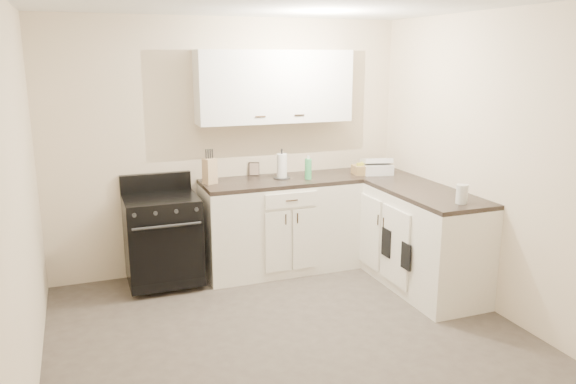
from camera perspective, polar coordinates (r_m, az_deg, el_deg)
name	(u,v)px	position (r m, az deg, el deg)	size (l,w,h in m)	color
floor	(295,343)	(4.43, 0.72, -15.06)	(3.60, 3.60, 0.00)	#473F38
wall_back	(230,146)	(5.67, -5.91, 4.64)	(3.60, 3.60, 0.00)	beige
wall_right	(499,166)	(4.93, 20.68, 2.48)	(3.60, 3.60, 0.00)	beige
wall_left	(17,206)	(3.74, -25.83, -1.32)	(3.60, 3.60, 0.00)	beige
wall_front	(452,271)	(2.47, 16.37, -7.73)	(3.60, 3.60, 0.00)	beige
base_cabinets_back	(280,226)	(5.70, -0.79, -3.52)	(1.55, 0.60, 0.90)	white
base_cabinets_right	(407,233)	(5.60, 11.96, -4.13)	(0.60, 1.90, 0.90)	white
countertop_back	(280,181)	(5.57, -0.81, 1.10)	(1.55, 0.60, 0.04)	black
countertop_right	(409,186)	(5.48, 12.20, 0.56)	(0.60, 1.90, 0.04)	black
upper_cabinets	(275,87)	(5.59, -1.37, 10.66)	(1.55, 0.30, 0.70)	white
stove	(163,239)	(5.40, -12.59, -4.71)	(0.67, 0.57, 0.81)	black
knife_block	(210,171)	(5.40, -7.95, 2.12)	(0.11, 0.10, 0.25)	tan
paper_towel	(282,166)	(5.59, -0.63, 2.64)	(0.10, 0.10, 0.25)	white
soap_bottle	(308,169)	(5.56, 2.06, 2.35)	(0.07, 0.07, 0.20)	#44B165
picture_frame	(254,169)	(5.74, -3.48, 2.35)	(0.11, 0.01, 0.14)	black
wicker_basket	(366,169)	(5.88, 7.95, 2.29)	(0.27, 0.18, 0.09)	tan
countertop_grill	(377,169)	(5.91, 9.01, 2.37)	(0.29, 0.27, 0.11)	white
glass_jar	(462,194)	(4.85, 17.25, -0.20)	(0.10, 0.10, 0.16)	silver
oven_mitt_near	(406,256)	(5.04, 11.90, -6.41)	(0.02, 0.14, 0.24)	black
oven_mitt_far	(387,243)	(5.30, 9.99, -5.10)	(0.02, 0.15, 0.26)	black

